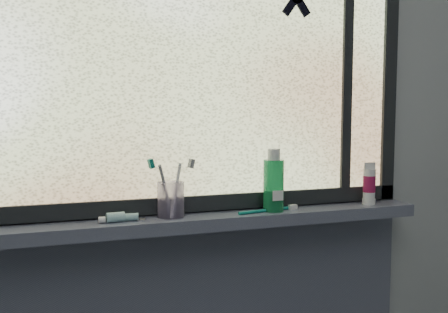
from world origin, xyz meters
name	(u,v)px	position (x,y,z in m)	size (l,w,h in m)	color
wall_back	(177,141)	(0.00, 1.30, 1.25)	(3.00, 0.01, 2.50)	#9EA3A8
windowsill	(183,223)	(0.00, 1.23, 1.00)	(1.62, 0.14, 0.04)	#4C5066
window_pane	(178,51)	(0.00, 1.28, 1.53)	(1.50, 0.01, 1.00)	silver
frame_bottom	(179,204)	(0.00, 1.28, 1.05)	(1.60, 0.03, 0.05)	black
frame_right	(389,59)	(0.78, 1.28, 1.53)	(0.05, 0.03, 1.10)	black
frame_mullion	(347,58)	(0.60, 1.28, 1.53)	(0.04, 0.03, 1.00)	black
toothpaste_tube	(122,217)	(-0.19, 1.22, 1.03)	(0.17, 0.03, 0.03)	white
toothbrush_cup	(171,200)	(-0.04, 1.24, 1.07)	(0.08, 0.08, 0.11)	#A593C3
toothbrush_lying	(264,210)	(0.26, 1.21, 1.03)	(0.24, 0.02, 0.02)	#0D786B
mouthwash_bottle	(274,180)	(0.30, 1.22, 1.12)	(0.07, 0.07, 0.17)	#1C9452
cream_tube	(369,182)	(0.67, 1.22, 1.10)	(0.04, 0.04, 0.10)	silver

